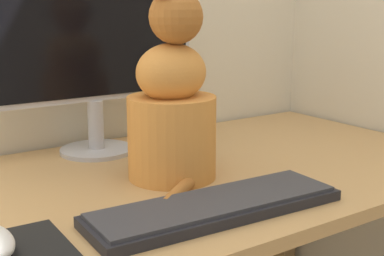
# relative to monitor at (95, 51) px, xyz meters

# --- Properties ---
(desk) EXTENTS (1.44, 0.68, 0.72)m
(desk) POSITION_rel_monitor_xyz_m (-0.00, -0.25, -0.33)
(desk) COLOR tan
(desk) RESTS_ON ground_plane
(monitor) EXTENTS (0.51, 0.17, 0.41)m
(monitor) POSITION_rel_monitor_xyz_m (0.00, 0.00, 0.00)
(monitor) COLOR #B2B2B7
(monitor) RESTS_ON desk
(keyboard) EXTENTS (0.45, 0.15, 0.02)m
(keyboard) POSITION_rel_monitor_xyz_m (0.00, -0.46, -0.22)
(keyboard) COLOR black
(keyboard) RESTS_ON desk
(mousepad_left) EXTENTS (0.19, 0.17, 0.00)m
(mousepad_left) POSITION_rel_monitor_xyz_m (-0.34, -0.41, -0.23)
(mousepad_left) COLOR black
(mousepad_left) RESTS_ON desk
(cat) EXTENTS (0.23, 0.27, 0.40)m
(cat) POSITION_rel_monitor_xyz_m (0.04, -0.26, -0.09)
(cat) COLOR #D6893D
(cat) RESTS_ON desk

